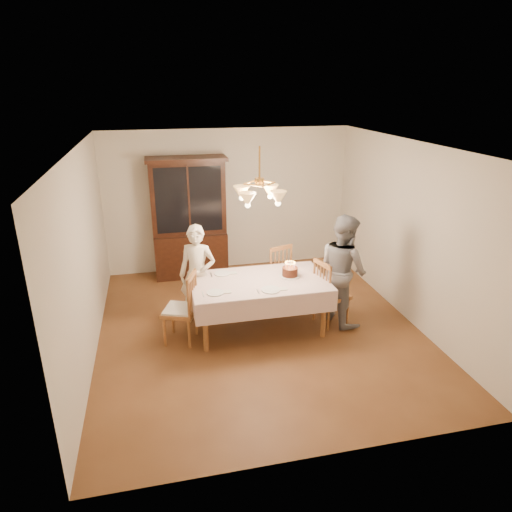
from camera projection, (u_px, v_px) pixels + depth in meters
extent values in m
plane|color=#593319|center=(259.00, 328.00, 6.64)|extent=(5.00, 5.00, 0.00)
plane|color=white|center=(260.00, 146.00, 5.71)|extent=(5.00, 5.00, 0.00)
plane|color=beige|center=(229.00, 200.00, 8.45)|extent=(4.50, 0.00, 4.50)
plane|color=beige|center=(326.00, 338.00, 3.89)|extent=(4.50, 0.00, 4.50)
plane|color=beige|center=(85.00, 257.00, 5.71)|extent=(0.00, 5.00, 5.00)
plane|color=beige|center=(409.00, 233.00, 6.64)|extent=(0.00, 5.00, 5.00)
cube|color=brown|center=(259.00, 282.00, 6.38)|extent=(1.80, 1.00, 0.04)
cube|color=silver|center=(259.00, 281.00, 6.37)|extent=(1.90, 1.10, 0.01)
cylinder|color=brown|center=(205.00, 327.00, 5.96)|extent=(0.07, 0.07, 0.71)
cylinder|color=brown|center=(324.00, 314.00, 6.30)|extent=(0.07, 0.07, 0.71)
cylinder|color=brown|center=(199.00, 299.00, 6.72)|extent=(0.07, 0.07, 0.71)
cylinder|color=brown|center=(304.00, 289.00, 7.06)|extent=(0.07, 0.07, 0.71)
cube|color=black|center=(191.00, 254.00, 8.37)|extent=(1.30, 0.50, 0.80)
cube|color=black|center=(188.00, 197.00, 8.04)|extent=(1.30, 0.40, 1.30)
cube|color=black|center=(189.00, 200.00, 7.86)|extent=(1.14, 0.01, 1.14)
cube|color=black|center=(186.00, 159.00, 7.75)|extent=(1.38, 0.54, 0.06)
cube|color=brown|center=(274.00, 275.00, 7.33)|extent=(0.55, 0.54, 0.05)
cube|color=brown|center=(281.00, 248.00, 6.99)|extent=(0.39, 0.16, 0.06)
cylinder|color=brown|center=(277.00, 282.00, 7.64)|extent=(0.04, 0.04, 0.43)
cylinder|color=brown|center=(259.00, 287.00, 7.46)|extent=(0.04, 0.04, 0.43)
cylinder|color=brown|center=(289.00, 290.00, 7.37)|extent=(0.04, 0.04, 0.43)
cylinder|color=brown|center=(270.00, 295.00, 7.19)|extent=(0.04, 0.04, 0.43)
cube|color=brown|center=(180.00, 311.00, 6.17)|extent=(0.55, 0.56, 0.05)
cube|color=brown|center=(191.00, 277.00, 5.96)|extent=(0.17, 0.39, 0.06)
cylinder|color=brown|center=(173.00, 319.00, 6.44)|extent=(0.04, 0.04, 0.43)
cylinder|color=brown|center=(165.00, 332.00, 6.11)|extent=(0.04, 0.04, 0.43)
cylinder|color=brown|center=(196.00, 321.00, 6.40)|extent=(0.04, 0.04, 0.43)
cylinder|color=brown|center=(189.00, 334.00, 6.07)|extent=(0.04, 0.04, 0.43)
cube|color=beige|center=(179.00, 309.00, 6.16)|extent=(0.50, 0.51, 0.03)
cube|color=brown|center=(331.00, 295.00, 6.64)|extent=(0.52, 0.53, 0.05)
cube|color=brown|center=(323.00, 264.00, 6.37)|extent=(0.14, 0.40, 0.06)
cylinder|color=brown|center=(347.00, 312.00, 6.65)|extent=(0.04, 0.04, 0.43)
cylinder|color=brown|center=(333.00, 302.00, 6.95)|extent=(0.04, 0.04, 0.43)
cylinder|color=brown|center=(328.00, 317.00, 6.50)|extent=(0.04, 0.04, 0.43)
cylinder|color=brown|center=(314.00, 307.00, 6.80)|extent=(0.04, 0.04, 0.43)
imported|color=white|center=(198.00, 275.00, 6.58)|extent=(0.64, 0.54, 1.49)
imported|color=slate|center=(343.00, 269.00, 6.59)|extent=(0.80, 0.92, 1.63)
cylinder|color=white|center=(290.00, 276.00, 6.50)|extent=(0.30, 0.30, 0.01)
cylinder|color=#34150B|center=(290.00, 271.00, 6.48)|extent=(0.22, 0.22, 0.12)
cylinder|color=#598CD8|center=(295.00, 265.00, 6.46)|extent=(0.01, 0.01, 0.07)
sphere|color=#FFB23F|center=(295.00, 262.00, 6.44)|extent=(0.01, 0.01, 0.01)
cylinder|color=pink|center=(294.00, 264.00, 6.48)|extent=(0.01, 0.01, 0.07)
sphere|color=#FFB23F|center=(294.00, 262.00, 6.47)|extent=(0.01, 0.01, 0.01)
cylinder|color=#EACC66|center=(292.00, 264.00, 6.50)|extent=(0.01, 0.01, 0.07)
sphere|color=#FFB23F|center=(292.00, 261.00, 6.48)|extent=(0.01, 0.01, 0.01)
cylinder|color=#598CD8|center=(290.00, 264.00, 6.50)|extent=(0.01, 0.01, 0.07)
sphere|color=#FFB23F|center=(290.00, 261.00, 6.49)|extent=(0.01, 0.01, 0.01)
cylinder|color=pink|center=(288.00, 264.00, 6.50)|extent=(0.01, 0.01, 0.07)
sphere|color=#FFB23F|center=(288.00, 261.00, 6.48)|extent=(0.01, 0.01, 0.01)
cylinder|color=#EACC66|center=(286.00, 264.00, 6.48)|extent=(0.01, 0.01, 0.07)
sphere|color=#FFB23F|center=(286.00, 262.00, 6.47)|extent=(0.01, 0.01, 0.01)
cylinder|color=#598CD8|center=(285.00, 265.00, 6.46)|extent=(0.01, 0.01, 0.07)
sphere|color=#FFB23F|center=(286.00, 262.00, 6.44)|extent=(0.01, 0.01, 0.01)
cylinder|color=pink|center=(286.00, 266.00, 6.43)|extent=(0.01, 0.01, 0.07)
sphere|color=#FFB23F|center=(286.00, 263.00, 6.41)|extent=(0.01, 0.01, 0.01)
cylinder|color=#EACC66|center=(287.00, 266.00, 6.40)|extent=(0.01, 0.01, 0.07)
sphere|color=#FFB23F|center=(287.00, 264.00, 6.39)|extent=(0.01, 0.01, 0.01)
cylinder|color=#598CD8|center=(288.00, 267.00, 6.39)|extent=(0.01, 0.01, 0.07)
sphere|color=#FFB23F|center=(288.00, 264.00, 6.37)|extent=(0.01, 0.01, 0.01)
cylinder|color=pink|center=(290.00, 267.00, 6.38)|extent=(0.01, 0.01, 0.07)
sphere|color=#FFB23F|center=(291.00, 264.00, 6.37)|extent=(0.01, 0.01, 0.01)
cylinder|color=#EACC66|center=(292.00, 267.00, 6.39)|extent=(0.01, 0.01, 0.07)
sphere|color=#FFB23F|center=(293.00, 264.00, 6.37)|extent=(0.01, 0.01, 0.01)
cylinder|color=#598CD8|center=(294.00, 266.00, 6.40)|extent=(0.01, 0.01, 0.07)
sphere|color=#FFB23F|center=(294.00, 264.00, 6.39)|extent=(0.01, 0.01, 0.01)
cylinder|color=pink|center=(295.00, 266.00, 6.43)|extent=(0.01, 0.01, 0.07)
sphere|color=#FFB23F|center=(295.00, 263.00, 6.41)|extent=(0.01, 0.01, 0.01)
cylinder|color=white|center=(215.00, 293.00, 5.98)|extent=(0.23, 0.23, 0.02)
cube|color=silver|center=(203.00, 294.00, 5.94)|extent=(0.01, 0.16, 0.01)
cube|color=beige|center=(227.00, 292.00, 6.01)|extent=(0.10, 0.10, 0.01)
cylinder|color=white|center=(271.00, 290.00, 6.06)|extent=(0.25, 0.25, 0.02)
cube|color=silver|center=(258.00, 291.00, 6.03)|extent=(0.02, 0.16, 0.01)
cube|color=beige|center=(283.00, 289.00, 6.10)|extent=(0.10, 0.10, 0.01)
cylinder|color=white|center=(222.00, 274.00, 6.58)|extent=(0.23, 0.23, 0.02)
cube|color=silver|center=(211.00, 275.00, 6.55)|extent=(0.01, 0.16, 0.01)
cube|color=beige|center=(233.00, 273.00, 6.61)|extent=(0.10, 0.10, 0.01)
cylinder|color=#BF8C3F|center=(259.00, 162.00, 5.78)|extent=(0.02, 0.02, 0.40)
cylinder|color=#BF8C3F|center=(259.00, 182.00, 5.87)|extent=(0.12, 0.12, 0.10)
cone|color=#D8994C|center=(270.00, 191.00, 6.16)|extent=(0.22, 0.22, 0.18)
sphere|color=#FFD899|center=(270.00, 196.00, 6.18)|extent=(0.07, 0.07, 0.07)
cone|color=#D8994C|center=(242.00, 193.00, 6.07)|extent=(0.22, 0.22, 0.18)
sphere|color=#FFD899|center=(242.00, 198.00, 6.10)|extent=(0.07, 0.07, 0.07)
cone|color=#D8994C|center=(248.00, 200.00, 5.71)|extent=(0.22, 0.22, 0.18)
sphere|color=#FFD899|center=(248.00, 205.00, 5.74)|extent=(0.07, 0.07, 0.07)
cone|color=#D8994C|center=(278.00, 198.00, 5.79)|extent=(0.22, 0.22, 0.18)
sphere|color=#FFD899|center=(278.00, 203.00, 5.82)|extent=(0.07, 0.07, 0.07)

